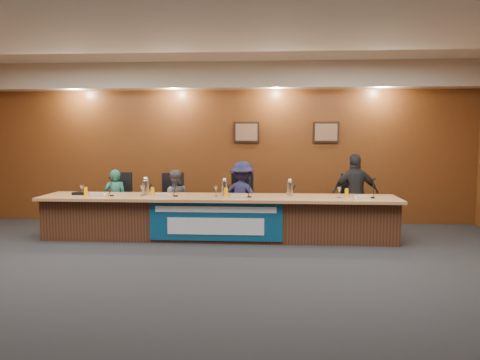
% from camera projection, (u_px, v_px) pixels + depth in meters
% --- Properties ---
extents(floor, '(10.00, 10.00, 0.00)m').
position_uv_depth(floor, '(196.00, 282.00, 5.75)').
color(floor, black).
rests_on(floor, ground).
extents(ceiling, '(10.00, 8.00, 0.04)m').
position_uv_depth(ceiling, '(194.00, 14.00, 5.44)').
color(ceiling, silver).
rests_on(ceiling, wall_back).
extents(wall_back, '(10.00, 0.04, 3.20)m').
position_uv_depth(wall_back, '(227.00, 144.00, 9.57)').
color(wall_back, '#572C12').
rests_on(wall_back, floor).
extents(soffit, '(10.00, 0.50, 0.50)m').
position_uv_depth(soffit, '(226.00, 76.00, 9.19)').
color(soffit, beige).
rests_on(soffit, wall_back).
extents(dais_body, '(6.00, 0.80, 0.70)m').
position_uv_depth(dais_body, '(218.00, 219.00, 8.10)').
color(dais_body, '#492818').
rests_on(dais_body, floor).
extents(dais_top, '(6.10, 0.95, 0.05)m').
position_uv_depth(dais_top, '(218.00, 198.00, 8.01)').
color(dais_top, '#AD7849').
rests_on(dais_top, dais_body).
extents(banner, '(2.20, 0.02, 0.65)m').
position_uv_depth(banner, '(216.00, 221.00, 7.69)').
color(banner, navy).
rests_on(banner, dais_body).
extents(banner_text_upper, '(2.00, 0.01, 0.10)m').
position_uv_depth(banner_text_upper, '(215.00, 209.00, 7.65)').
color(banner_text_upper, silver).
rests_on(banner_text_upper, banner).
extents(banner_text_lower, '(1.60, 0.01, 0.28)m').
position_uv_depth(banner_text_lower, '(215.00, 226.00, 7.68)').
color(banner_text_lower, silver).
rests_on(banner_text_lower, banner).
extents(wall_photo_left, '(0.52, 0.04, 0.42)m').
position_uv_depth(wall_photo_left, '(247.00, 132.00, 9.49)').
color(wall_photo_left, black).
rests_on(wall_photo_left, wall_back).
extents(wall_photo_right, '(0.52, 0.04, 0.42)m').
position_uv_depth(wall_photo_right, '(326.00, 132.00, 9.38)').
color(wall_photo_right, black).
rests_on(wall_photo_right, wall_back).
extents(panelist_a, '(0.45, 0.33, 1.15)m').
position_uv_depth(panelist_a, '(116.00, 200.00, 8.79)').
color(panelist_a, '#1A5A48').
rests_on(panelist_a, floor).
extents(panelist_b, '(0.63, 0.53, 1.15)m').
position_uv_depth(panelist_b, '(174.00, 201.00, 8.71)').
color(panelist_b, '#4E4D53').
rests_on(panelist_b, floor).
extents(panelist_c, '(0.97, 0.79, 1.32)m').
position_uv_depth(panelist_c, '(242.00, 197.00, 8.62)').
color(panelist_c, '#181738').
rests_on(panelist_c, floor).
extents(panelist_d, '(0.88, 0.41, 1.46)m').
position_uv_depth(panelist_d, '(355.00, 194.00, 8.47)').
color(panelist_d, black).
rests_on(panelist_d, floor).
extents(office_chair_a, '(0.52, 0.52, 0.08)m').
position_uv_depth(office_chair_a, '(117.00, 204.00, 8.90)').
color(office_chair_a, black).
rests_on(office_chair_a, floor).
extents(office_chair_b, '(0.63, 0.63, 0.08)m').
position_uv_depth(office_chair_b, '(176.00, 205.00, 8.82)').
color(office_chair_b, black).
rests_on(office_chair_b, floor).
extents(office_chair_c, '(0.53, 0.53, 0.08)m').
position_uv_depth(office_chair_c, '(243.00, 206.00, 8.73)').
color(office_chair_c, black).
rests_on(office_chair_c, floor).
extents(office_chair_d, '(0.50, 0.50, 0.08)m').
position_uv_depth(office_chair_d, '(354.00, 207.00, 8.59)').
color(office_chair_d, black).
rests_on(office_chair_d, floor).
extents(nameplate_a, '(0.24, 0.08, 0.10)m').
position_uv_depth(nameplate_a, '(97.00, 194.00, 7.93)').
color(nameplate_a, white).
rests_on(nameplate_a, dais_top).
extents(microphone_a, '(0.07, 0.07, 0.02)m').
position_uv_depth(microphone_a, '(112.00, 196.00, 8.01)').
color(microphone_a, black).
rests_on(microphone_a, dais_top).
extents(juice_glass_a, '(0.06, 0.06, 0.15)m').
position_uv_depth(juice_glass_a, '(86.00, 191.00, 8.08)').
color(juice_glass_a, '#FFAD05').
rests_on(juice_glass_a, dais_top).
extents(water_glass_a, '(0.08, 0.08, 0.18)m').
position_uv_depth(water_glass_a, '(82.00, 190.00, 8.13)').
color(water_glass_a, silver).
rests_on(water_glass_a, dais_top).
extents(nameplate_b, '(0.24, 0.08, 0.10)m').
position_uv_depth(nameplate_b, '(162.00, 195.00, 7.82)').
color(nameplate_b, white).
rests_on(nameplate_b, dais_top).
extents(microphone_b, '(0.07, 0.07, 0.02)m').
position_uv_depth(microphone_b, '(176.00, 196.00, 7.97)').
color(microphone_b, black).
rests_on(microphone_b, dais_top).
extents(juice_glass_b, '(0.06, 0.06, 0.15)m').
position_uv_depth(juice_glass_b, '(153.00, 192.00, 8.02)').
color(juice_glass_b, '#FFAD05').
rests_on(juice_glass_b, dais_top).
extents(water_glass_b, '(0.08, 0.08, 0.18)m').
position_uv_depth(water_glass_b, '(142.00, 190.00, 8.08)').
color(water_glass_b, silver).
rests_on(water_glass_b, dais_top).
extents(nameplate_c, '(0.24, 0.08, 0.10)m').
position_uv_depth(nameplate_c, '(238.00, 196.00, 7.75)').
color(nameplate_c, white).
rests_on(nameplate_c, dais_top).
extents(microphone_c, '(0.07, 0.07, 0.02)m').
position_uv_depth(microphone_c, '(249.00, 197.00, 7.86)').
color(microphone_c, black).
rests_on(microphone_c, dais_top).
extents(juice_glass_c, '(0.06, 0.06, 0.15)m').
position_uv_depth(juice_glass_c, '(226.00, 192.00, 7.95)').
color(juice_glass_c, '#FFAD05').
rests_on(juice_glass_c, dais_top).
extents(water_glass_c, '(0.08, 0.08, 0.18)m').
position_uv_depth(water_glass_c, '(216.00, 191.00, 7.95)').
color(water_glass_c, silver).
rests_on(water_glass_c, dais_top).
extents(nameplate_d, '(0.24, 0.08, 0.10)m').
position_uv_depth(nameplate_d, '(363.00, 197.00, 7.61)').
color(nameplate_d, white).
rests_on(nameplate_d, dais_top).
extents(microphone_d, '(0.07, 0.07, 0.02)m').
position_uv_depth(microphone_d, '(373.00, 198.00, 7.75)').
color(microphone_d, black).
rests_on(microphone_d, dais_top).
extents(juice_glass_d, '(0.06, 0.06, 0.15)m').
position_uv_depth(juice_glass_d, '(347.00, 193.00, 7.85)').
color(juice_glass_d, '#FFAD05').
rests_on(juice_glass_d, dais_top).
extents(water_glass_d, '(0.08, 0.08, 0.18)m').
position_uv_depth(water_glass_d, '(339.00, 193.00, 7.78)').
color(water_glass_d, silver).
rests_on(water_glass_d, dais_top).
extents(carafe_left, '(0.13, 0.13, 0.25)m').
position_uv_depth(carafe_left, '(146.00, 188.00, 8.17)').
color(carafe_left, silver).
rests_on(carafe_left, dais_top).
extents(carafe_mid, '(0.11, 0.11, 0.26)m').
position_uv_depth(carafe_mid, '(225.00, 189.00, 8.02)').
color(carafe_mid, silver).
rests_on(carafe_mid, dais_top).
extents(carafe_right, '(0.11, 0.11, 0.25)m').
position_uv_depth(carafe_right, '(290.00, 189.00, 8.00)').
color(carafe_right, silver).
rests_on(carafe_right, dais_top).
extents(speakerphone, '(0.32, 0.32, 0.05)m').
position_uv_depth(speakerphone, '(81.00, 193.00, 8.21)').
color(speakerphone, black).
rests_on(speakerphone, dais_top).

